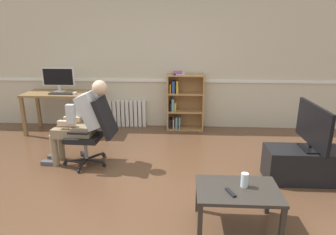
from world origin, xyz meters
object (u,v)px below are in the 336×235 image
(bookshelf, at_px, (183,102))
(drinking_glass, at_px, (245,180))
(spare_remote, at_px, (230,192))
(tv_screen, at_px, (313,127))
(imac_monitor, at_px, (58,78))
(person_seated, at_px, (81,120))
(keyboard, at_px, (62,94))
(computer_mouse, at_px, (75,93))
(radiator, at_px, (125,113))
(tv_stand, at_px, (307,165))
(office_chair, at_px, (94,129))
(coffee_table, at_px, (238,194))
(computer_desk, at_px, (63,98))

(bookshelf, height_order, drinking_glass, bookshelf)
(spare_remote, bearing_deg, tv_screen, 20.99)
(imac_monitor, distance_m, person_seated, 1.72)
(bookshelf, bearing_deg, keyboard, -168.73)
(spare_remote, bearing_deg, computer_mouse, 110.38)
(person_seated, bearing_deg, computer_mouse, -154.21)
(bookshelf, distance_m, person_seated, 2.16)
(bookshelf, relative_size, person_seated, 0.92)
(computer_mouse, bearing_deg, radiator, 32.82)
(drinking_glass, bearing_deg, computer_mouse, 135.75)
(bookshelf, xyz_separation_m, tv_screen, (1.60, -1.96, 0.20))
(bookshelf, height_order, tv_stand, bookshelf)
(office_chair, distance_m, spare_remote, 2.19)
(bookshelf, bearing_deg, spare_remote, -81.27)
(computer_mouse, xyz_separation_m, drinking_glass, (2.55, -2.49, -0.29))
(office_chair, relative_size, drinking_glass, 7.08)
(imac_monitor, xyz_separation_m, keyboard, (0.12, -0.22, -0.25))
(bookshelf, bearing_deg, coffee_table, -79.45)
(computer_mouse, height_order, coffee_table, computer_mouse)
(drinking_glass, bearing_deg, radiator, 120.45)
(keyboard, distance_m, drinking_glass, 3.73)
(imac_monitor, bearing_deg, tv_stand, -24.16)
(keyboard, bearing_deg, radiator, 27.31)
(imac_monitor, bearing_deg, radiator, 15.19)
(computer_desk, distance_m, drinking_glass, 3.85)
(tv_screen, bearing_deg, office_chair, 82.71)
(person_seated, bearing_deg, spare_remote, 55.51)
(keyboard, xyz_separation_m, spare_remote, (2.64, -2.60, -0.34))
(office_chair, bearing_deg, coffee_table, 56.01)
(radiator, bearing_deg, keyboard, -152.69)
(keyboard, distance_m, office_chair, 1.56)
(computer_mouse, relative_size, coffee_table, 0.13)
(keyboard, distance_m, radiator, 1.26)
(coffee_table, height_order, drinking_glass, drinking_glass)
(imac_monitor, xyz_separation_m, radiator, (1.15, 0.31, -0.75))
(computer_mouse, bearing_deg, keyboard, -175.15)
(imac_monitor, bearing_deg, office_chair, -53.21)
(tv_stand, xyz_separation_m, drinking_glass, (-0.99, -0.94, 0.27))
(computer_desk, bearing_deg, drinking_glass, -42.62)
(person_seated, bearing_deg, office_chair, 90.00)
(keyboard, bearing_deg, person_seated, -57.39)
(radiator, bearing_deg, office_chair, -92.61)
(tv_stand, distance_m, drinking_glass, 1.39)
(computer_mouse, distance_m, office_chair, 1.45)
(tv_screen, bearing_deg, computer_mouse, 65.40)
(radiator, relative_size, drinking_glass, 5.95)
(imac_monitor, relative_size, office_chair, 0.61)
(person_seated, relative_size, coffee_table, 1.55)
(radiator, height_order, person_seated, person_seated)
(radiator, height_order, office_chair, office_chair)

